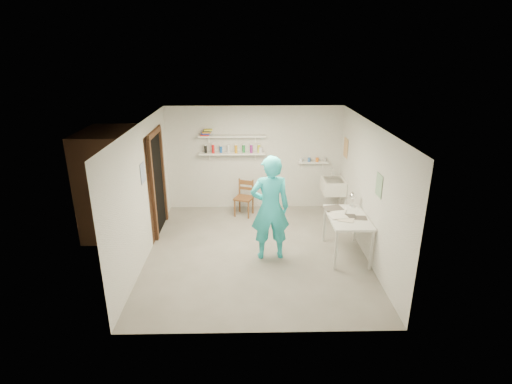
{
  "coord_description": "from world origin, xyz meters",
  "views": [
    {
      "loc": [
        -0.15,
        -6.65,
        3.63
      ],
      "look_at": [
        0.0,
        0.4,
        1.05
      ],
      "focal_mm": 28.0,
      "sensor_mm": 36.0,
      "label": 1
    }
  ],
  "objects_px": {
    "man": "(270,208)",
    "desk_lamp": "(353,196)",
    "work_table": "(346,236)",
    "wall_clock": "(271,187)",
    "wooden_chair": "(244,198)",
    "belfast_sink": "(333,186)"
  },
  "relations": [
    {
      "from": "wall_clock",
      "to": "desk_lamp",
      "type": "relative_size",
      "value": 2.4
    },
    {
      "from": "wall_clock",
      "to": "wooden_chair",
      "type": "relative_size",
      "value": 0.42
    },
    {
      "from": "belfast_sink",
      "to": "work_table",
      "type": "bearing_deg",
      "value": -93.45
    },
    {
      "from": "man",
      "to": "work_table",
      "type": "relative_size",
      "value": 1.67
    },
    {
      "from": "man",
      "to": "desk_lamp",
      "type": "relative_size",
      "value": 13.34
    },
    {
      "from": "desk_lamp",
      "to": "work_table",
      "type": "bearing_deg",
      "value": -112.42
    },
    {
      "from": "wooden_chair",
      "to": "work_table",
      "type": "height_order",
      "value": "wooden_chair"
    },
    {
      "from": "work_table",
      "to": "desk_lamp",
      "type": "distance_m",
      "value": 0.78
    },
    {
      "from": "work_table",
      "to": "desk_lamp",
      "type": "xyz_separation_m",
      "value": [
        0.19,
        0.46,
        0.6
      ]
    },
    {
      "from": "wall_clock",
      "to": "desk_lamp",
      "type": "bearing_deg",
      "value": 4.99
    },
    {
      "from": "man",
      "to": "wall_clock",
      "type": "bearing_deg",
      "value": -101.03
    },
    {
      "from": "wall_clock",
      "to": "desk_lamp",
      "type": "height_order",
      "value": "wall_clock"
    },
    {
      "from": "man",
      "to": "wooden_chair",
      "type": "height_order",
      "value": "man"
    },
    {
      "from": "belfast_sink",
      "to": "man",
      "type": "xyz_separation_m",
      "value": [
        -1.51,
        -1.88,
        0.26
      ]
    },
    {
      "from": "man",
      "to": "work_table",
      "type": "xyz_separation_m",
      "value": [
        1.4,
        0.05,
        -0.57
      ]
    },
    {
      "from": "man",
      "to": "wall_clock",
      "type": "distance_m",
      "value": 0.39
    },
    {
      "from": "work_table",
      "to": "wall_clock",
      "type": "bearing_deg",
      "value": 173.09
    },
    {
      "from": "wall_clock",
      "to": "wooden_chair",
      "type": "distance_m",
      "value": 1.97
    },
    {
      "from": "wooden_chair",
      "to": "desk_lamp",
      "type": "bearing_deg",
      "value": -14.18
    },
    {
      "from": "belfast_sink",
      "to": "wooden_chair",
      "type": "relative_size",
      "value": 0.73
    },
    {
      "from": "wall_clock",
      "to": "belfast_sink",
      "type": "bearing_deg",
      "value": 42.51
    },
    {
      "from": "man",
      "to": "desk_lamp",
      "type": "xyz_separation_m",
      "value": [
        1.59,
        0.51,
        0.03
      ]
    }
  ]
}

